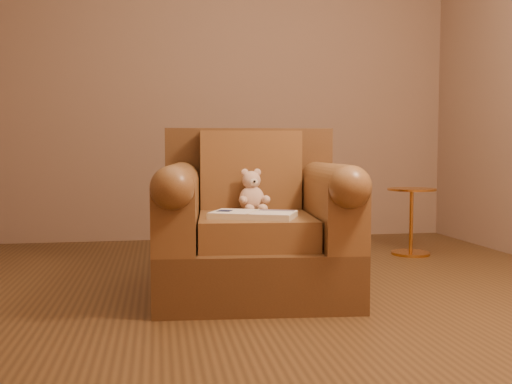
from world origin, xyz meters
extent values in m
plane|color=#55391D|center=(0.00, 0.00, 0.00)|extent=(4.00, 4.00, 0.00)
cube|color=#896A54|center=(0.00, 2.00, 1.35)|extent=(4.00, 0.02, 2.70)
cube|color=brown|center=(-0.08, 0.01, 0.14)|extent=(1.08, 1.04, 0.28)
cube|color=brown|center=(-0.04, 0.44, 0.59)|extent=(1.00, 0.19, 0.62)
cube|color=brown|center=(-0.08, -0.03, 0.35)|extent=(0.64, 0.75, 0.15)
cube|color=brown|center=(-0.05, 0.31, 0.65)|extent=(0.59, 0.21, 0.45)
cube|color=brown|center=(-0.48, 0.00, 0.44)|extent=(0.28, 0.86, 0.32)
cube|color=brown|center=(0.32, -0.07, 0.44)|extent=(0.28, 0.86, 0.32)
cylinder|color=brown|center=(-0.48, 0.00, 0.60)|extent=(0.28, 0.86, 0.20)
cylinder|color=brown|center=(0.32, -0.07, 0.60)|extent=(0.28, 0.86, 0.20)
ellipsoid|color=beige|center=(-0.07, 0.15, 0.50)|extent=(0.14, 0.13, 0.15)
sphere|color=beige|center=(-0.07, 0.16, 0.60)|extent=(0.10, 0.10, 0.10)
ellipsoid|color=beige|center=(-0.10, 0.16, 0.64)|extent=(0.04, 0.02, 0.04)
ellipsoid|color=beige|center=(-0.03, 0.17, 0.64)|extent=(0.04, 0.02, 0.04)
ellipsoid|color=beige|center=(-0.06, 0.11, 0.59)|extent=(0.05, 0.03, 0.04)
sphere|color=black|center=(-0.06, 0.10, 0.60)|extent=(0.01, 0.01, 0.01)
ellipsoid|color=beige|center=(-0.12, 0.09, 0.50)|extent=(0.05, 0.09, 0.05)
ellipsoid|color=beige|center=(0.00, 0.10, 0.50)|extent=(0.05, 0.09, 0.05)
ellipsoid|color=beige|center=(-0.09, 0.07, 0.45)|extent=(0.06, 0.09, 0.05)
ellipsoid|color=beige|center=(-0.02, 0.07, 0.45)|extent=(0.06, 0.09, 0.05)
cube|color=beige|center=(-0.11, -0.17, 0.44)|extent=(0.47, 0.39, 0.03)
cube|color=white|center=(-0.21, -0.13, 0.46)|extent=(0.28, 0.30, 0.00)
cube|color=white|center=(-0.02, -0.21, 0.46)|extent=(0.28, 0.30, 0.00)
cube|color=beige|center=(-0.11, -0.17, 0.46)|extent=(0.11, 0.23, 0.00)
cube|color=#0F1638|center=(-0.25, -0.11, 0.46)|extent=(0.10, 0.11, 0.00)
cube|color=slate|center=(0.02, -0.13, 0.46)|extent=(0.19, 0.12, 0.00)
cylinder|color=gold|center=(1.26, 0.96, 0.01)|extent=(0.28, 0.28, 0.02)
cylinder|color=gold|center=(1.26, 0.96, 0.25)|extent=(0.03, 0.03, 0.46)
cylinder|color=gold|center=(1.26, 0.96, 0.48)|extent=(0.35, 0.35, 0.02)
cylinder|color=gold|center=(1.26, 0.96, 0.47)|extent=(0.03, 0.03, 0.02)
camera|label=1|loc=(-0.58, -2.96, 0.76)|focal=40.00mm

